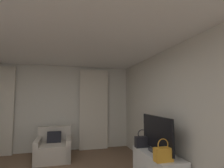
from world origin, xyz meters
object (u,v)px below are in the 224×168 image
(armchair, at_px, (54,149))
(handbag_primary, at_px, (142,141))
(tv_console, at_px, (158,168))
(handbag_secondary, at_px, (163,154))
(tv_flatscreen, at_px, (157,135))

(armchair, relative_size, handbag_primary, 2.39)
(tv_console, distance_m, handbag_primary, 0.59)
(armchair, bearing_deg, tv_console, -42.93)
(handbag_secondary, bearing_deg, tv_flatscreen, 72.97)
(armchair, height_order, tv_flatscreen, tv_flatscreen)
(tv_console, bearing_deg, armchair, 137.07)
(handbag_primary, bearing_deg, armchair, 142.77)
(tv_flatscreen, bearing_deg, armchair, 137.06)
(tv_console, height_order, handbag_primary, handbag_primary)
(armchair, height_order, handbag_primary, handbag_primary)
(armchair, distance_m, handbag_primary, 2.38)
(armchair, xyz_separation_m, handbag_primary, (1.86, -1.42, 0.40))
(armchair, xyz_separation_m, handbag_secondary, (1.84, -2.29, 0.40))
(handbag_primary, height_order, handbag_secondary, same)
(tv_console, xyz_separation_m, handbag_secondary, (-0.14, -0.45, 0.40))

